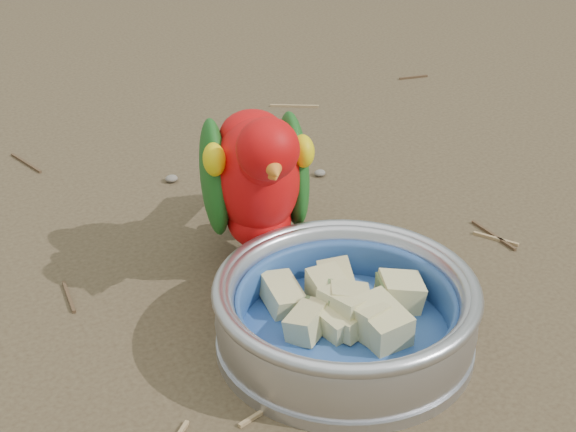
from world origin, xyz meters
TOP-DOWN VIEW (x-y plane):
  - ground at (0.00, 0.00)m, footprint 60.00×60.00m
  - food_bowl at (-0.01, -0.05)m, footprint 0.21×0.21m
  - bowl_wall at (-0.01, -0.05)m, footprint 0.21×0.21m
  - fruit_wedges at (-0.01, -0.05)m, footprint 0.13×0.13m
  - lory_parrot at (-0.02, 0.09)m, footprint 0.15×0.22m
  - ground_debris at (-0.05, 0.01)m, footprint 0.90×0.80m

SIDE VIEW (x-z plane):
  - ground at x=0.00m, z-range 0.00..0.00m
  - ground_debris at x=-0.05m, z-range 0.00..0.01m
  - food_bowl at x=-0.01m, z-range 0.00..0.02m
  - fruit_wedges at x=-0.01m, z-range 0.02..0.05m
  - bowl_wall at x=-0.01m, z-range 0.02..0.06m
  - lory_parrot at x=-0.02m, z-range 0.00..0.17m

